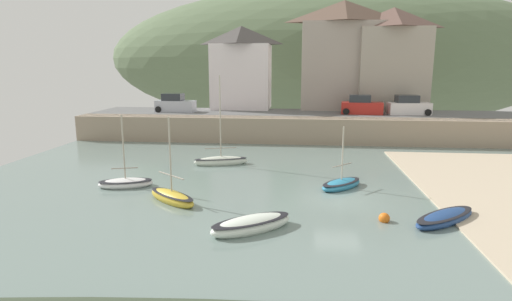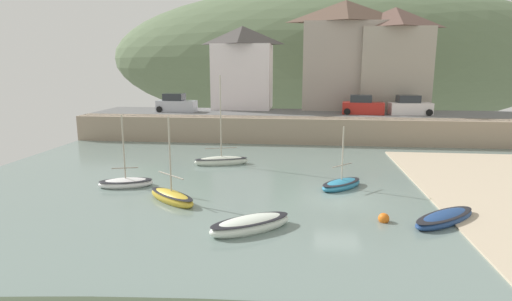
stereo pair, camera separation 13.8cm
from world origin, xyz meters
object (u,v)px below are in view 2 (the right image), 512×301
Objects in this scene: sailboat_nearest_shore at (172,197)px; rowboat_small_beached at (250,225)px; fishing_boat_green at (126,183)px; parked_car_end_of_row at (410,107)px; mooring_buoy at (384,218)px; dinghy_open_wooden at (341,184)px; sailboat_far_left at (221,161)px; parked_car_by_wall at (363,106)px; waterfront_building_centre at (344,55)px; motorboat_with_cabin at (445,218)px; waterfront_building_right at (393,59)px; waterfront_building_left at (243,67)px; parked_car_near_slipway at (176,104)px.

sailboat_nearest_shore reaches higher than rowboat_small_beached.
fishing_boat_green is at bearing -175.76° from sailboat_nearest_shore.
parked_car_end_of_row is 8.00× the size of mooring_buoy.
sailboat_far_left is at bearing 101.78° from dinghy_open_wooden.
parked_car_by_wall is (16.70, 19.66, 2.97)m from fishing_boat_green.
waterfront_building_centre is at bearing 115.86° from parked_car_by_wall.
parked_car_by_wall is (-0.68, 23.70, 3.00)m from motorboat_with_cabin.
motorboat_with_cabin is 0.99× the size of rowboat_small_beached.
motorboat_with_cabin is 0.59× the size of sailboat_far_left.
parked_car_by_wall is at bearing -70.05° from waterfront_building_centre.
sailboat_nearest_shore reaches higher than fishing_boat_green.
waterfront_building_right is 2.71× the size of rowboat_small_beached.
parked_car_by_wall is at bearing -19.25° from waterfront_building_left.
motorboat_with_cabin is at bearing -23.49° from rowboat_small_beached.
waterfront_building_right reaches higher than sailboat_far_left.
sailboat_nearest_shore is 11.01m from mooring_buoy.
dinghy_open_wooden is 0.93× the size of parked_car_near_slipway.
rowboat_small_beached is at bearing -90.28° from sailboat_far_left.
dinghy_open_wooden is 0.92× the size of parked_car_end_of_row.
sailboat_nearest_shore reaches higher than mooring_buoy.
parked_car_by_wall is 24.24m from mooring_buoy.
motorboat_with_cabin is 0.95× the size of parked_car_end_of_row.
motorboat_with_cabin is at bearing -56.19° from sailboat_far_left.
fishing_boat_green is at bearing -124.44° from parked_car_by_wall.
sailboat_nearest_shore reaches higher than motorboat_with_cabin.
parked_car_end_of_row is at bearing 3.25° from parked_car_near_slipway.
mooring_buoy is at bearing -120.98° from dinghy_open_wooden.
mooring_buoy is at bearing -64.10° from sailboat_far_left.
sailboat_far_left reaches higher than motorboat_with_cabin.
waterfront_building_left is 0.84× the size of waterfront_building_right.
fishing_boat_green is at bearing -130.05° from waterfront_building_right.
sailboat_nearest_shore is (-0.14, -26.67, -6.80)m from waterfront_building_left.
fishing_boat_green is 8.66× the size of mooring_buoy.
waterfront_building_right is at bearing 26.09° from dinghy_open_wooden.
fishing_boat_green is 13.10m from dinghy_open_wooden.
parked_car_near_slipway is 29.68m from mooring_buoy.
waterfront_building_right is 2.81× the size of dinghy_open_wooden.
waterfront_building_left is at bearing 110.65° from mooring_buoy.
rowboat_small_beached is (-4.64, -7.09, 0.03)m from dinghy_open_wooden.
sailboat_far_left is at bearing -87.15° from waterfront_building_left.
waterfront_building_left is 18.49m from parked_car_end_of_row.
dinghy_open_wooden is at bearing -48.85° from sailboat_far_left.
mooring_buoy is (1.49, -5.38, -0.07)m from dinghy_open_wooden.
rowboat_small_beached is at bearing -120.60° from parked_car_end_of_row.
sailboat_far_left is at bearing -57.74° from parked_car_near_slipway.
waterfront_building_centre is at bearing 0.00° from waterfront_building_left.
parked_car_by_wall is at bearing 84.84° from mooring_buoy.
rowboat_small_beached is (4.59, -30.15, -6.80)m from waterfront_building_left.
waterfront_building_centre reaches higher than fishing_boat_green.
fishing_boat_green reaches higher than motorboat_with_cabin.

